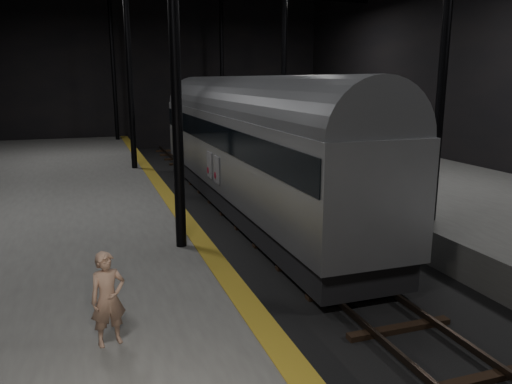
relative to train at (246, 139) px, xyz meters
name	(u,v)px	position (x,y,z in m)	size (l,w,h in m)	color
ground	(267,226)	(0.00, -2.51, -2.86)	(44.00, 44.00, 0.00)	black
platform_left	(38,234)	(-7.50, -2.51, -2.36)	(9.00, 43.80, 1.00)	#4F4F4D
platform_right	(442,197)	(7.50, -2.51, -2.36)	(9.00, 43.80, 1.00)	#4F4F4D
tactile_strip	(176,207)	(-3.25, -2.51, -1.86)	(0.50, 43.80, 0.01)	olive
track	(267,225)	(0.00, -2.51, -2.79)	(2.40, 43.00, 0.24)	#3F3328
train	(246,139)	(0.00, 0.00, 0.00)	(2.88, 19.19, 5.13)	#9B9DA2
woman	(108,299)	(-5.76, -10.90, -1.09)	(0.56, 0.37, 1.54)	#99745E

